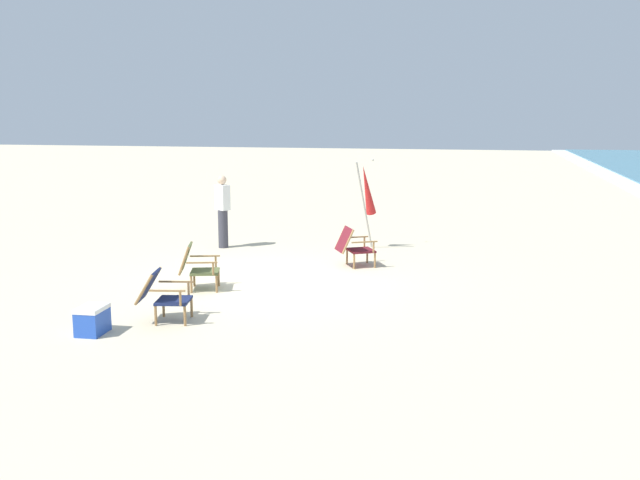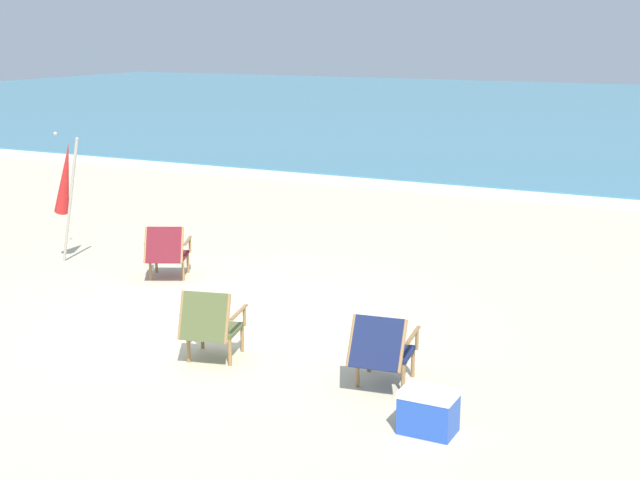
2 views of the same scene
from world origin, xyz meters
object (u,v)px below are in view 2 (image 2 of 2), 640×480
object	(u,v)px
umbrella_furled_red	(65,179)
cooler_box	(428,411)
beach_chair_far_center	(382,348)
beach_chair_mid_center	(167,251)
beach_chair_back_right	(210,324)

from	to	relation	value
umbrella_furled_red	cooler_box	bearing A→B (deg)	-23.98
beach_chair_far_center	beach_chair_mid_center	distance (m)	4.84
beach_chair_far_center	umbrella_furled_red	distance (m)	6.60
beach_chair_far_center	cooler_box	xyz separation A→B (m)	(0.76, -0.74, -0.22)
umbrella_furled_red	cooler_box	size ratio (longest dim) A/B	4.10
cooler_box	umbrella_furled_red	bearing A→B (deg)	156.02
beach_chair_back_right	cooler_box	world-z (taller)	beach_chair_back_right
umbrella_furled_red	beach_chair_mid_center	bearing A→B (deg)	-1.30
beach_chair_back_right	umbrella_furled_red	distance (m)	4.95
beach_chair_far_center	cooler_box	distance (m)	1.08
beach_chair_mid_center	cooler_box	bearing A→B (deg)	-30.92
beach_chair_back_right	umbrella_furled_red	bearing A→B (deg)	149.45
beach_chair_back_right	beach_chair_far_center	distance (m)	1.93
beach_chair_back_right	cooler_box	size ratio (longest dim) A/B	1.67
beach_chair_far_center	cooler_box	size ratio (longest dim) A/B	1.72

